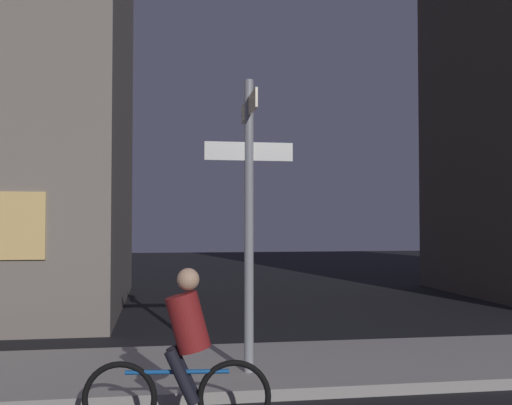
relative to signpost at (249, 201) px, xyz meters
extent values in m
cube|color=#9E9991|center=(0.09, 0.49, -2.26)|extent=(40.00, 2.66, 0.14)
cylinder|color=gray|center=(0.00, 0.00, -0.30)|extent=(0.12, 0.12, 3.77)
cube|color=beige|center=(0.00, 0.00, 1.23)|extent=(0.03, 1.23, 0.24)
cube|color=white|center=(0.00, 0.00, 0.65)|extent=(1.16, 0.03, 0.24)
torus|color=black|center=(-1.51, -1.71, -1.97)|extent=(0.72, 0.13, 0.72)
torus|color=black|center=(-0.42, -1.82, -1.97)|extent=(0.72, 0.13, 0.72)
cylinder|color=#1959A5|center=(-0.96, -1.77, -1.72)|extent=(1.00, 0.15, 0.04)
cylinder|color=maroon|center=(-0.86, -1.78, -1.24)|extent=(0.48, 0.37, 0.61)
sphere|color=tan|center=(-0.86, -1.78, -0.83)|extent=(0.22, 0.22, 0.22)
cylinder|color=black|center=(-0.92, -1.86, -1.75)|extent=(0.35, 0.15, 0.55)
cylinder|color=black|center=(-0.90, -1.68, -1.75)|extent=(0.35, 0.15, 0.55)
cube|color=#F2C672|center=(-3.58, 3.42, -0.33)|extent=(0.90, 0.06, 1.20)
camera|label=1|loc=(-1.14, -7.62, -0.28)|focal=41.92mm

